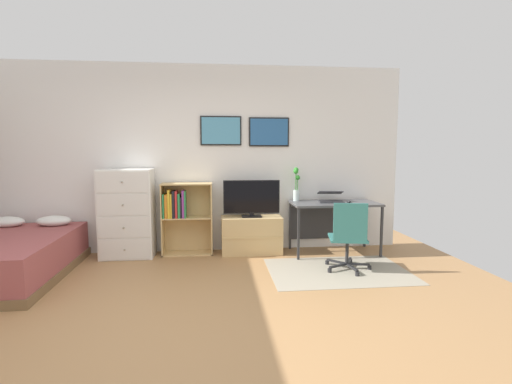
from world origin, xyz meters
The scene contains 13 objects.
ground_plane centered at (0.00, 0.00, 0.00)m, with size 7.20×7.20×0.00m, color #A87A4C.
wall_back_with_posters centered at (0.01, 2.43, 1.36)m, with size 6.12×0.09×2.70m.
area_rug centered at (1.79, 1.23, 0.00)m, with size 1.70×1.20×0.01m, color #9E937F.
bed centered at (-2.15, 1.40, 0.24)m, with size 1.40×1.98×0.61m.
dresser centered at (-0.92, 2.15, 0.61)m, with size 0.71×0.46×1.22m.
bookshelf centered at (-0.17, 2.22, 0.59)m, with size 0.71×0.30×1.02m.
tv_stand centered at (0.81, 2.17, 0.27)m, with size 0.86×0.41×0.53m.
television centered at (0.81, 2.15, 0.79)m, with size 0.80×0.16×0.53m.
desk centered at (1.99, 2.13, 0.61)m, with size 1.23×0.64×0.74m.
office_chair centered at (1.90, 1.21, 0.46)m, with size 0.58×0.57×0.86m.
laptop centered at (1.96, 2.12, 0.80)m, with size 0.40×0.43×0.16m.
computer_mouse centered at (2.19, 2.01, 0.76)m, with size 0.06×0.10×0.03m, color #262628.
bamboo_vase centered at (1.48, 2.26, 0.97)m, with size 0.10×0.10×0.49m.
Camera 1 is at (0.30, -3.16, 1.48)m, focal length 26.53 mm.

